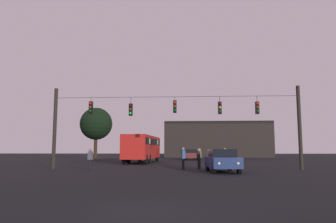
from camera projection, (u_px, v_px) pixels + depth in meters
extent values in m
plane|color=black|center=(177.00, 165.00, 31.88)|extent=(168.00, 168.00, 0.00)
cylinder|color=black|center=(55.00, 128.00, 25.33)|extent=(0.28, 0.28, 6.35)
cylinder|color=black|center=(300.00, 127.00, 24.22)|extent=(0.28, 0.28, 6.35)
cylinder|color=black|center=(174.00, 97.00, 25.05)|extent=(18.95, 0.02, 0.02)
cylinder|color=black|center=(91.00, 100.00, 25.42)|extent=(0.03, 0.03, 0.31)
cube|color=black|center=(91.00, 108.00, 25.35)|extent=(0.26, 0.32, 0.95)
sphere|color=red|center=(90.00, 103.00, 25.20)|extent=(0.20, 0.20, 0.20)
sphere|color=#5B3D0C|center=(90.00, 107.00, 25.17)|extent=(0.20, 0.20, 0.20)
sphere|color=#0C4219|center=(90.00, 111.00, 25.13)|extent=(0.20, 0.20, 0.20)
cylinder|color=black|center=(131.00, 101.00, 25.22)|extent=(0.03, 0.03, 0.51)
cube|color=black|center=(131.00, 110.00, 25.14)|extent=(0.26, 0.32, 0.95)
sphere|color=#510A0A|center=(130.00, 106.00, 25.00)|extent=(0.20, 0.20, 0.20)
sphere|color=#5B3D0C|center=(130.00, 109.00, 24.96)|extent=(0.20, 0.20, 0.20)
sphere|color=#1EE04C|center=(130.00, 113.00, 24.93)|extent=(0.20, 0.20, 0.20)
cylinder|color=black|center=(175.00, 99.00, 25.03)|extent=(0.03, 0.03, 0.29)
cube|color=black|center=(175.00, 107.00, 24.96)|extent=(0.26, 0.32, 0.95)
sphere|color=red|center=(175.00, 103.00, 24.82)|extent=(0.20, 0.20, 0.20)
sphere|color=#5B3D0C|center=(175.00, 106.00, 24.78)|extent=(0.20, 0.20, 0.20)
sphere|color=#0C4219|center=(175.00, 110.00, 24.75)|extent=(0.20, 0.20, 0.20)
cylinder|color=black|center=(220.00, 99.00, 24.82)|extent=(0.03, 0.03, 0.42)
cube|color=black|center=(220.00, 108.00, 24.74)|extent=(0.26, 0.32, 0.95)
sphere|color=#510A0A|center=(220.00, 104.00, 24.60)|extent=(0.20, 0.20, 0.20)
sphere|color=orange|center=(220.00, 108.00, 24.56)|extent=(0.20, 0.20, 0.20)
sphere|color=#0C4219|center=(220.00, 111.00, 24.53)|extent=(0.20, 0.20, 0.20)
cylinder|color=black|center=(257.00, 99.00, 24.65)|extent=(0.03, 0.03, 0.43)
cube|color=black|center=(257.00, 108.00, 24.57)|extent=(0.26, 0.32, 0.95)
sphere|color=red|center=(258.00, 104.00, 24.43)|extent=(0.20, 0.20, 0.20)
sphere|color=#5B3D0C|center=(258.00, 108.00, 24.40)|extent=(0.20, 0.20, 0.20)
sphere|color=#0C4219|center=(258.00, 111.00, 24.36)|extent=(0.20, 0.20, 0.20)
cube|color=#B21E19|center=(143.00, 147.00, 36.73)|extent=(3.03, 11.11, 2.50)
cube|color=black|center=(143.00, 142.00, 36.80)|extent=(3.04, 10.45, 0.70)
cylinder|color=black|center=(140.00, 157.00, 40.61)|extent=(0.33, 1.01, 1.00)
cylinder|color=black|center=(157.00, 157.00, 40.37)|extent=(0.33, 1.01, 1.00)
cylinder|color=black|center=(129.00, 159.00, 34.53)|extent=(0.33, 1.01, 1.00)
cylinder|color=black|center=(149.00, 159.00, 34.29)|extent=(0.33, 1.01, 1.00)
cylinder|color=black|center=(124.00, 159.00, 32.57)|extent=(0.33, 1.01, 1.00)
cylinder|color=black|center=(146.00, 159.00, 32.34)|extent=(0.33, 1.01, 1.00)
cube|color=beige|center=(148.00, 142.00, 40.06)|extent=(2.60, 0.92, 0.56)
cube|color=beige|center=(138.00, 141.00, 34.08)|extent=(2.60, 0.92, 0.56)
cube|color=navy|center=(222.00, 162.00, 21.33)|extent=(2.11, 4.42, 0.68)
cube|color=black|center=(222.00, 153.00, 21.55)|extent=(1.75, 2.43, 0.52)
cylinder|color=black|center=(239.00, 168.00, 19.89)|extent=(0.27, 0.65, 0.64)
cylinder|color=black|center=(214.00, 169.00, 19.87)|extent=(0.27, 0.65, 0.64)
cylinder|color=black|center=(230.00, 166.00, 22.71)|extent=(0.27, 0.65, 0.64)
cylinder|color=black|center=(208.00, 166.00, 22.69)|extent=(0.27, 0.65, 0.64)
sphere|color=white|center=(238.00, 163.00, 19.25)|extent=(0.18, 0.18, 0.18)
sphere|color=white|center=(219.00, 163.00, 19.24)|extent=(0.18, 0.18, 0.18)
cube|color=#511919|center=(190.00, 155.00, 45.68)|extent=(2.24, 4.47, 0.68)
cube|color=black|center=(190.00, 151.00, 45.60)|extent=(1.82, 2.48, 0.52)
cylinder|color=black|center=(184.00, 157.00, 47.01)|extent=(0.29, 0.66, 0.64)
cylinder|color=black|center=(195.00, 157.00, 47.09)|extent=(0.29, 0.66, 0.64)
cylinder|color=black|center=(186.00, 158.00, 44.20)|extent=(0.29, 0.66, 0.64)
cylinder|color=black|center=(197.00, 158.00, 44.27)|extent=(0.29, 0.66, 0.64)
sphere|color=white|center=(185.00, 155.00, 47.74)|extent=(0.18, 0.18, 0.18)
sphere|color=white|center=(193.00, 155.00, 47.79)|extent=(0.18, 0.18, 0.18)
cylinder|color=black|center=(200.00, 163.00, 25.60)|extent=(0.14, 0.14, 0.78)
cylinder|color=black|center=(200.00, 163.00, 25.45)|extent=(0.14, 0.14, 0.78)
cube|color=#997F4C|center=(200.00, 155.00, 25.61)|extent=(0.25, 0.37, 0.58)
sphere|color=#8C6B51|center=(200.00, 150.00, 25.65)|extent=(0.21, 0.21, 0.21)
cylinder|color=black|center=(199.00, 164.00, 24.21)|extent=(0.14, 0.14, 0.77)
cylinder|color=black|center=(198.00, 164.00, 24.37)|extent=(0.14, 0.14, 0.77)
cube|color=black|center=(199.00, 155.00, 24.37)|extent=(0.29, 0.39, 0.58)
sphere|color=#8C6B51|center=(199.00, 150.00, 24.41)|extent=(0.21, 0.21, 0.21)
cylinder|color=black|center=(91.00, 165.00, 22.42)|extent=(0.14, 0.14, 0.78)
cylinder|color=black|center=(90.00, 165.00, 22.26)|extent=(0.14, 0.14, 0.78)
cube|color=#4C4C56|center=(90.00, 156.00, 22.42)|extent=(0.29, 0.39, 0.58)
sphere|color=#8C6B51|center=(90.00, 150.00, 22.47)|extent=(0.21, 0.21, 0.21)
cylinder|color=black|center=(183.00, 164.00, 24.02)|extent=(0.14, 0.14, 0.81)
cylinder|color=black|center=(184.00, 164.00, 23.87)|extent=(0.14, 0.14, 0.81)
cube|color=#2D4C7F|center=(183.00, 154.00, 24.03)|extent=(0.34, 0.42, 0.61)
sphere|color=#8C6B51|center=(183.00, 149.00, 24.08)|extent=(0.22, 0.22, 0.22)
cylinder|color=black|center=(225.00, 164.00, 24.46)|extent=(0.14, 0.14, 0.79)
cylinder|color=black|center=(225.00, 164.00, 24.61)|extent=(0.14, 0.14, 0.79)
cube|color=#4C4C56|center=(225.00, 155.00, 24.62)|extent=(0.31, 0.40, 0.59)
sphere|color=#8C6B51|center=(225.00, 149.00, 24.66)|extent=(0.21, 0.21, 0.21)
cube|color=black|center=(216.00, 141.00, 63.44)|extent=(19.86, 11.00, 6.18)
cube|color=black|center=(216.00, 124.00, 63.83)|extent=(19.86, 11.00, 0.50)
cylinder|color=#2D2116|center=(96.00, 147.00, 46.91)|extent=(0.49, 0.49, 3.60)
sphere|color=black|center=(96.00, 124.00, 47.32)|extent=(4.74, 4.74, 4.74)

